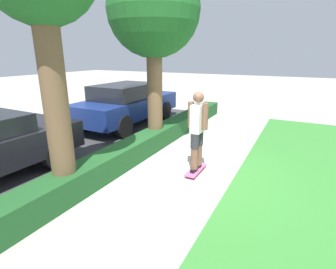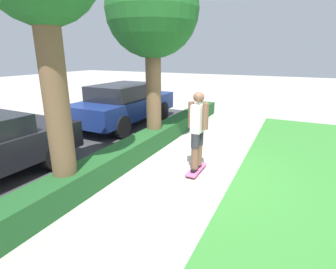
{
  "view_description": "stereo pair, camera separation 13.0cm",
  "coord_description": "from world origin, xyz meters",
  "px_view_note": "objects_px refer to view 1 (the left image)",
  "views": [
    {
      "loc": [
        -5.28,
        -2.12,
        2.65
      ],
      "look_at": [
        -0.01,
        0.6,
        0.82
      ],
      "focal_mm": 28.0,
      "sensor_mm": 36.0,
      "label": 1
    },
    {
      "loc": [
        -5.34,
        -2.0,
        2.65
      ],
      "look_at": [
        -0.01,
        0.6,
        0.82
      ],
      "focal_mm": 28.0,
      "sensor_mm": 36.0,
      "label": 2
    }
  ],
  "objects_px": {
    "skateboard": "(196,170)",
    "skater_person": "(197,130)",
    "tree_mid": "(154,13)",
    "parked_car_middle": "(127,103)"
  },
  "relations": [
    {
      "from": "tree_mid",
      "to": "parked_car_middle",
      "type": "height_order",
      "value": "tree_mid"
    },
    {
      "from": "skateboard",
      "to": "skater_person",
      "type": "xyz_separation_m",
      "value": [
        -0.0,
        0.0,
        0.97
      ]
    },
    {
      "from": "skater_person",
      "to": "tree_mid",
      "type": "xyz_separation_m",
      "value": [
        1.28,
        1.82,
        2.64
      ]
    },
    {
      "from": "skater_person",
      "to": "parked_car_middle",
      "type": "bearing_deg",
      "value": 54.51
    },
    {
      "from": "skateboard",
      "to": "tree_mid",
      "type": "xyz_separation_m",
      "value": [
        1.28,
        1.82,
        3.61
      ]
    },
    {
      "from": "tree_mid",
      "to": "parked_car_middle",
      "type": "xyz_separation_m",
      "value": [
        1.53,
        2.12,
        -2.84
      ]
    },
    {
      "from": "skateboard",
      "to": "parked_car_middle",
      "type": "distance_m",
      "value": 4.9
    },
    {
      "from": "skateboard",
      "to": "skater_person",
      "type": "height_order",
      "value": "skater_person"
    },
    {
      "from": "tree_mid",
      "to": "parked_car_middle",
      "type": "relative_size",
      "value": 1.08
    },
    {
      "from": "skater_person",
      "to": "parked_car_middle",
      "type": "height_order",
      "value": "skater_person"
    }
  ]
}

